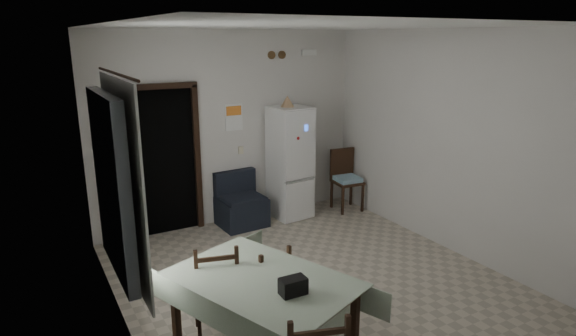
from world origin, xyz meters
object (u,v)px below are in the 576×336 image
(dining_chair_far_right, at_px, (266,286))
(corner_chair, at_px, (347,181))
(dining_table, at_px, (263,321))
(fridge, at_px, (290,163))
(navy_seat, at_px, (241,200))
(dining_chair_far_left, at_px, (216,288))

(dining_chair_far_right, bearing_deg, corner_chair, -147.90)
(dining_table, distance_m, dining_chair_far_right, 0.54)
(fridge, distance_m, navy_seat, 0.97)
(navy_seat, height_order, dining_chair_far_right, dining_chair_far_right)
(navy_seat, distance_m, corner_chair, 1.82)
(navy_seat, relative_size, corner_chair, 0.81)
(fridge, relative_size, dining_table, 1.13)
(fridge, bearing_deg, dining_chair_far_left, -136.54)
(navy_seat, xyz_separation_m, dining_chair_far_right, (-0.90, -2.56, 0.04))
(corner_chair, bearing_deg, fridge, 172.59)
(dining_chair_far_right, bearing_deg, navy_seat, -117.94)
(dining_chair_far_right, bearing_deg, fridge, -132.96)
(dining_table, distance_m, dining_chair_far_left, 0.62)
(dining_chair_far_left, bearing_deg, fridge, -117.23)
(dining_table, height_order, dining_chair_far_right, dining_chair_far_right)
(fridge, distance_m, dining_table, 3.66)
(navy_seat, height_order, dining_chair_far_left, dining_chair_far_left)
(fridge, xyz_separation_m, dining_chair_far_left, (-2.21, -2.44, -0.39))
(navy_seat, distance_m, dining_chair_far_left, 2.79)
(dining_table, height_order, dining_chair_far_left, dining_chair_far_left)
(dining_table, bearing_deg, navy_seat, 47.98)
(corner_chair, bearing_deg, dining_chair_far_left, -139.05)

